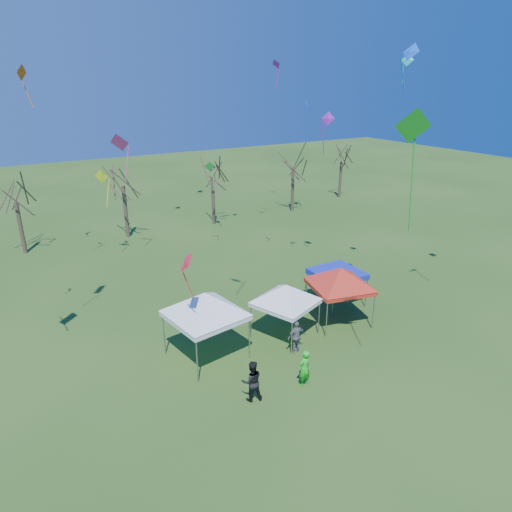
{
  "coord_description": "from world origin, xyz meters",
  "views": [
    {
      "loc": [
        -12.44,
        -14.95,
        13.23
      ],
      "look_at": [
        -1.72,
        3.0,
        5.12
      ],
      "focal_mm": 32.0,
      "sensor_mm": 36.0,
      "label": 1
    }
  ],
  "objects_px": {
    "tent_white_west": "(205,297)",
    "tent_white_mid": "(286,288)",
    "tree_2": "(121,167)",
    "tree_4": "(294,154)",
    "tree_5": "(342,149)",
    "tent_red": "(341,271)",
    "tent_blue": "(337,274)",
    "tree_1": "(12,183)",
    "person_grey": "(296,337)",
    "person_dark": "(252,381)",
    "tree_3": "(212,161)",
    "person_green": "(304,368)"
  },
  "relations": [
    {
      "from": "tree_2",
      "to": "tree_4",
      "type": "relative_size",
      "value": 1.04
    },
    {
      "from": "tent_red",
      "to": "tree_4",
      "type": "bearing_deg",
      "value": 61.26
    },
    {
      "from": "tree_3",
      "to": "person_green",
      "type": "bearing_deg",
      "value": -106.79
    },
    {
      "from": "tree_3",
      "to": "tree_5",
      "type": "bearing_deg",
      "value": 6.52
    },
    {
      "from": "tree_4",
      "to": "person_grey",
      "type": "height_order",
      "value": "tree_4"
    },
    {
      "from": "tent_red",
      "to": "tent_blue",
      "type": "xyz_separation_m",
      "value": [
        1.33,
        1.76,
        -1.1
      ]
    },
    {
      "from": "tree_2",
      "to": "person_dark",
      "type": "distance_m",
      "value": 25.65
    },
    {
      "from": "tree_2",
      "to": "tree_5",
      "type": "height_order",
      "value": "tree_2"
    },
    {
      "from": "tent_white_west",
      "to": "person_dark",
      "type": "bearing_deg",
      "value": -86.51
    },
    {
      "from": "person_grey",
      "to": "tent_white_mid",
      "type": "bearing_deg",
      "value": -102.4
    },
    {
      "from": "tree_2",
      "to": "tree_5",
      "type": "distance_m",
      "value": 26.15
    },
    {
      "from": "tree_4",
      "to": "tent_red",
      "type": "relative_size",
      "value": 1.84
    },
    {
      "from": "person_grey",
      "to": "tree_5",
      "type": "bearing_deg",
      "value": -132.19
    },
    {
      "from": "tent_blue",
      "to": "tent_white_mid",
      "type": "bearing_deg",
      "value": -162.22
    },
    {
      "from": "tree_2",
      "to": "person_grey",
      "type": "bearing_deg",
      "value": -84.69
    },
    {
      "from": "tent_white_west",
      "to": "tent_blue",
      "type": "bearing_deg",
      "value": 7.17
    },
    {
      "from": "tree_2",
      "to": "tent_blue",
      "type": "height_order",
      "value": "tree_2"
    },
    {
      "from": "tree_5",
      "to": "tent_white_west",
      "type": "height_order",
      "value": "tree_5"
    },
    {
      "from": "tree_5",
      "to": "tree_3",
      "type": "bearing_deg",
      "value": -173.48
    },
    {
      "from": "tree_2",
      "to": "tree_4",
      "type": "bearing_deg",
      "value": -1.22
    },
    {
      "from": "tree_1",
      "to": "tent_white_west",
      "type": "bearing_deg",
      "value": -73.17
    },
    {
      "from": "tree_1",
      "to": "tree_4",
      "type": "distance_m",
      "value": 26.13
    },
    {
      "from": "tent_red",
      "to": "person_green",
      "type": "relative_size",
      "value": 2.34
    },
    {
      "from": "tent_white_west",
      "to": "person_green",
      "type": "bearing_deg",
      "value": -57.64
    },
    {
      "from": "person_green",
      "to": "person_dark",
      "type": "bearing_deg",
      "value": -17.78
    },
    {
      "from": "tent_blue",
      "to": "tree_1",
      "type": "bearing_deg",
      "value": 128.46
    },
    {
      "from": "tree_5",
      "to": "tent_white_west",
      "type": "xyz_separation_m",
      "value": [
        -28.08,
        -22.6,
        -2.4
      ]
    },
    {
      "from": "tree_2",
      "to": "tree_1",
      "type": "bearing_deg",
      "value": 178.15
    },
    {
      "from": "tree_2",
      "to": "tent_blue",
      "type": "xyz_separation_m",
      "value": [
        7.48,
        -19.72,
        -4.26
      ]
    },
    {
      "from": "tree_2",
      "to": "tree_5",
      "type": "xyz_separation_m",
      "value": [
        26.09,
        1.69,
        -0.56
      ]
    },
    {
      "from": "tent_blue",
      "to": "person_green",
      "type": "xyz_separation_m",
      "value": [
        -6.64,
        -5.66,
        -1.11
      ]
    },
    {
      "from": "tent_white_west",
      "to": "tent_white_mid",
      "type": "distance_m",
      "value": 4.59
    },
    {
      "from": "tent_white_mid",
      "to": "tent_blue",
      "type": "height_order",
      "value": "tent_white_mid"
    },
    {
      "from": "tent_red",
      "to": "person_green",
      "type": "xyz_separation_m",
      "value": [
        -5.31,
        -3.91,
        -2.21
      ]
    },
    {
      "from": "tree_5",
      "to": "tent_red",
      "type": "xyz_separation_m",
      "value": [
        -19.94,
        -23.17,
        -2.6
      ]
    },
    {
      "from": "tree_3",
      "to": "person_grey",
      "type": "xyz_separation_m",
      "value": [
        -6.27,
        -22.61,
        -5.18
      ]
    },
    {
      "from": "tent_white_west",
      "to": "person_dark",
      "type": "xyz_separation_m",
      "value": [
        0.25,
        -4.12,
        -2.37
      ]
    },
    {
      "from": "tree_4",
      "to": "tree_2",
      "type": "bearing_deg",
      "value": 178.78
    },
    {
      "from": "tree_5",
      "to": "person_grey",
      "type": "xyz_separation_m",
      "value": [
        -23.96,
        -24.63,
        -4.83
      ]
    },
    {
      "from": "tent_blue",
      "to": "person_dark",
      "type": "relative_size",
      "value": 1.48
    },
    {
      "from": "tent_white_mid",
      "to": "person_green",
      "type": "xyz_separation_m",
      "value": [
        -1.71,
        -4.08,
        -1.96
      ]
    },
    {
      "from": "tree_2",
      "to": "tent_blue",
      "type": "distance_m",
      "value": 21.52
    },
    {
      "from": "tree_4",
      "to": "tent_blue",
      "type": "height_order",
      "value": "tree_4"
    },
    {
      "from": "tree_2",
      "to": "person_grey",
      "type": "distance_m",
      "value": 23.66
    },
    {
      "from": "tree_1",
      "to": "person_grey",
      "type": "xyz_separation_m",
      "value": [
        10.53,
        -23.21,
        -4.89
      ]
    },
    {
      "from": "tree_5",
      "to": "tent_red",
      "type": "height_order",
      "value": "tree_5"
    },
    {
      "from": "tent_white_mid",
      "to": "person_green",
      "type": "distance_m",
      "value": 4.84
    },
    {
      "from": "tree_5",
      "to": "person_dark",
      "type": "xyz_separation_m",
      "value": [
        -27.83,
        -26.72,
        -4.77
      ]
    },
    {
      "from": "tree_4",
      "to": "tree_5",
      "type": "distance_m",
      "value": 8.62
    },
    {
      "from": "tent_white_mid",
      "to": "tent_red",
      "type": "distance_m",
      "value": 3.61
    }
  ]
}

